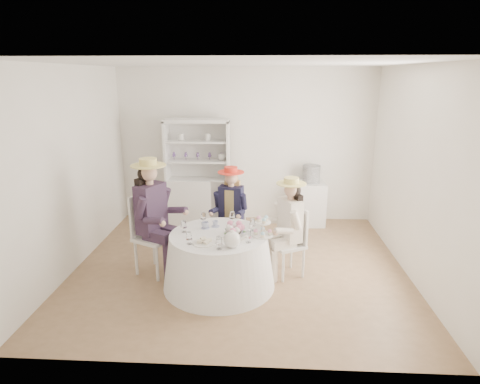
{
  "coord_description": "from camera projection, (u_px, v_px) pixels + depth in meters",
  "views": [
    {
      "loc": [
        0.28,
        -5.06,
        2.57
      ],
      "look_at": [
        0.0,
        0.1,
        1.05
      ],
      "focal_mm": 30.0,
      "sensor_mm": 36.0,
      "label": 1
    }
  ],
  "objects": [
    {
      "name": "wall_back",
      "position": [
        246.0,
        146.0,
        7.13
      ],
      "size": [
        4.5,
        0.0,
        4.5
      ],
      "primitive_type": "plane",
      "rotation": [
        1.57,
        0.0,
        0.0
      ],
      "color": "white",
      "rests_on": "ground"
    },
    {
      "name": "wall_left",
      "position": [
        71.0,
        170.0,
        5.33
      ],
      "size": [
        0.0,
        4.5,
        4.5
      ],
      "primitive_type": "plane",
      "rotation": [
        1.57,
        0.0,
        1.57
      ],
      "color": "white",
      "rests_on": "ground"
    },
    {
      "name": "spare_chair",
      "position": [
        227.0,
        210.0,
        6.16
      ],
      "size": [
        0.52,
        0.52,
        1.05
      ],
      "rotation": [
        0.0,
        0.0,
        2.9
      ],
      "color": "silver",
      "rests_on": "ground"
    },
    {
      "name": "teacup_c",
      "position": [
        241.0,
        230.0,
        4.95
      ],
      "size": [
        0.1,
        0.1,
        0.06
      ],
      "primitive_type": "imported",
      "rotation": [
        0.0,
        0.0,
        0.32
      ],
      "color": "white",
      "rests_on": "tea_table"
    },
    {
      "name": "teacup_a",
      "position": [
        205.0,
        226.0,
        5.08
      ],
      "size": [
        0.11,
        0.11,
        0.08
      ],
      "primitive_type": "imported",
      "rotation": [
        0.0,
        0.0,
        0.22
      ],
      "color": "white",
      "rests_on": "tea_table"
    },
    {
      "name": "hutch",
      "position": [
        199.0,
        188.0,
        7.04
      ],
      "size": [
        1.14,
        0.53,
        1.86
      ],
      "rotation": [
        0.0,
        0.0,
        0.11
      ],
      "color": "silver",
      "rests_on": "ground"
    },
    {
      "name": "side_table",
      "position": [
        310.0,
        203.0,
        7.09
      ],
      "size": [
        0.53,
        0.53,
        0.76
      ],
      "primitive_type": "cube",
      "rotation": [
        0.0,
        0.0,
        0.07
      ],
      "color": "silver",
      "rests_on": "ground"
    },
    {
      "name": "sandwich_plate",
      "position": [
        204.0,
        242.0,
        4.63
      ],
      "size": [
        0.27,
        0.27,
        0.06
      ],
      "rotation": [
        0.0,
        0.0,
        -0.24
      ],
      "color": "white",
      "rests_on": "tea_table"
    },
    {
      "name": "table_teapot",
      "position": [
        232.0,
        240.0,
        4.52
      ],
      "size": [
        0.27,
        0.19,
        0.21
      ],
      "rotation": [
        0.0,
        0.0,
        -0.16
      ],
      "color": "white",
      "rests_on": "tea_table"
    },
    {
      "name": "guest_right",
      "position": [
        288.0,
        222.0,
        5.15
      ],
      "size": [
        0.57,
        0.51,
        1.33
      ],
      "rotation": [
        0.0,
        0.0,
        -1.09
      ],
      "color": "silver",
      "rests_on": "ground"
    },
    {
      "name": "guest_mid",
      "position": [
        231.0,
        206.0,
        5.77
      ],
      "size": [
        0.5,
        0.52,
        1.32
      ],
      "rotation": [
        0.0,
        0.0,
        -0.21
      ],
      "color": "silver",
      "rests_on": "ground"
    },
    {
      "name": "stemware_set",
      "position": [
        218.0,
        228.0,
        4.88
      ],
      "size": [
        0.93,
        0.93,
        0.15
      ],
      "color": "white",
      "rests_on": "tea_table"
    },
    {
      "name": "ceiling",
      "position": [
        240.0,
        63.0,
        4.83
      ],
      "size": [
        4.5,
        4.5,
        0.0
      ],
      "primitive_type": "plane",
      "rotation": [
        3.14,
        0.0,
        0.0
      ],
      "color": "white",
      "rests_on": "wall_back"
    },
    {
      "name": "flower_arrangement",
      "position": [
        235.0,
        228.0,
        4.83
      ],
      "size": [
        0.21,
        0.21,
        0.08
      ],
      "rotation": [
        0.0,
        0.0,
        -0.15
      ],
      "color": "pink",
      "rests_on": "tea_table"
    },
    {
      "name": "hatbox",
      "position": [
        311.0,
        174.0,
        6.94
      ],
      "size": [
        0.35,
        0.35,
        0.3
      ],
      "primitive_type": "cylinder",
      "rotation": [
        0.0,
        0.0,
        -0.18
      ],
      "color": "black",
      "rests_on": "side_table"
    },
    {
      "name": "teacup_b",
      "position": [
        215.0,
        224.0,
        5.14
      ],
      "size": [
        0.08,
        0.08,
        0.07
      ],
      "primitive_type": "imported",
      "rotation": [
        0.0,
        0.0,
        -0.14
      ],
      "color": "white",
      "rests_on": "tea_table"
    },
    {
      "name": "guest_left",
      "position": [
        153.0,
        210.0,
        5.17
      ],
      "size": [
        0.66,
        0.6,
        1.56
      ],
      "rotation": [
        0.0,
        0.0,
        1.12
      ],
      "color": "silver",
      "rests_on": "ground"
    },
    {
      "name": "wall_front",
      "position": [
        226.0,
        229.0,
        3.29
      ],
      "size": [
        4.5,
        0.0,
        4.5
      ],
      "primitive_type": "plane",
      "rotation": [
        -1.57,
        0.0,
        0.0
      ],
      "color": "white",
      "rests_on": "ground"
    },
    {
      "name": "tea_table",
      "position": [
        219.0,
        260.0,
        5.0
      ],
      "size": [
        1.4,
        1.4,
        0.69
      ],
      "rotation": [
        0.0,
        0.0,
        -0.19
      ],
      "color": "white",
      "rests_on": "ground"
    },
    {
      "name": "wall_right",
      "position": [
        416.0,
        174.0,
        5.09
      ],
      "size": [
        0.0,
        4.5,
        4.5
      ],
      "primitive_type": "plane",
      "rotation": [
        1.57,
        0.0,
        -1.57
      ],
      "color": "white",
      "rests_on": "ground"
    },
    {
      "name": "flower_bowl",
      "position": [
        233.0,
        235.0,
        4.81
      ],
      "size": [
        0.25,
        0.25,
        0.05
      ],
      "primitive_type": "imported",
      "rotation": [
        0.0,
        0.0,
        -0.21
      ],
      "color": "white",
      "rests_on": "tea_table"
    },
    {
      "name": "ground",
      "position": [
        240.0,
        266.0,
        5.59
      ],
      "size": [
        4.5,
        4.5,
        0.0
      ],
      "primitive_type": "plane",
      "color": "brown",
      "rests_on": "ground"
    },
    {
      "name": "cupcake_stand",
      "position": [
        263.0,
        229.0,
        4.84
      ],
      "size": [
        0.26,
        0.26,
        0.24
      ],
      "rotation": [
        0.0,
        0.0,
        -0.4
      ],
      "color": "white",
      "rests_on": "tea_table"
    }
  ]
}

